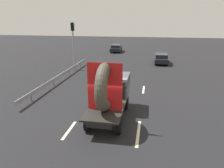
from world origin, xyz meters
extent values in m
plane|color=black|center=(0.00, 0.00, 0.00)|extent=(120.00, 120.00, 0.00)
cylinder|color=black|center=(-0.78, 1.82, 0.43)|extent=(0.28, 0.86, 0.86)
cylinder|color=black|center=(0.92, 1.82, 0.43)|extent=(0.28, 0.86, 0.86)
cylinder|color=black|center=(-0.78, -1.55, 0.43)|extent=(0.28, 0.86, 0.86)
cylinder|color=black|center=(0.92, -1.55, 0.43)|extent=(0.28, 0.86, 0.86)
cube|color=black|center=(0.07, 0.16, 0.85)|extent=(1.30, 5.43, 0.25)
cube|color=#4C5156|center=(0.07, 1.82, 1.65)|extent=(2.00, 2.11, 1.35)
cube|color=black|center=(0.07, 1.77, 1.95)|extent=(2.02, 2.00, 0.44)
cube|color=black|center=(0.07, -0.89, 1.03)|extent=(2.00, 3.32, 0.10)
cube|color=black|center=(0.07, 0.72, 1.63)|extent=(1.80, 0.08, 1.10)
torus|color=#474238|center=(0.07, -1.04, 2.40)|extent=(0.64, 2.64, 2.64)
cube|color=red|center=(0.07, -1.04, 2.40)|extent=(1.90, 0.03, 2.64)
cylinder|color=black|center=(3.09, 19.14, 0.31)|extent=(0.21, 0.62, 0.62)
cylinder|color=black|center=(4.60, 19.14, 0.31)|extent=(0.21, 0.62, 0.62)
cylinder|color=black|center=(3.09, 16.53, 0.31)|extent=(0.21, 0.62, 0.62)
cylinder|color=black|center=(4.60, 16.53, 0.31)|extent=(0.21, 0.62, 0.62)
cube|color=black|center=(3.85, 17.83, 0.58)|extent=(1.74, 4.07, 0.53)
cube|color=black|center=(3.85, 17.74, 1.08)|extent=(1.57, 2.28, 0.48)
cylinder|color=gray|center=(-6.43, 12.21, 2.27)|extent=(0.16, 0.16, 4.54)
cube|color=black|center=(-6.43, 12.21, 4.99)|extent=(0.30, 0.36, 0.90)
sphere|color=#19D833|center=(-6.26, 12.21, 5.27)|extent=(0.20, 0.20, 0.20)
cube|color=gray|center=(-6.17, 7.81, 0.55)|extent=(0.06, 15.66, 0.32)
cylinder|color=slate|center=(-6.17, 1.94, 0.28)|extent=(0.10, 0.10, 0.55)
cylinder|color=slate|center=(-6.17, 5.86, 0.28)|extent=(0.10, 0.10, 0.55)
cylinder|color=slate|center=(-6.17, 9.77, 0.28)|extent=(0.10, 0.10, 0.55)
cylinder|color=slate|center=(-6.17, 13.69, 0.28)|extent=(0.10, 0.10, 0.55)
cube|color=beige|center=(-1.82, -1.73, 0.00)|extent=(0.16, 2.05, 0.01)
cube|color=beige|center=(-1.82, 5.67, 0.00)|extent=(0.16, 2.17, 0.01)
cube|color=beige|center=(1.96, -1.38, 0.00)|extent=(0.16, 2.82, 0.01)
cube|color=beige|center=(1.96, 6.11, 0.00)|extent=(0.16, 2.03, 0.01)
cylinder|color=black|center=(-4.50, 28.37, 0.31)|extent=(0.21, 0.62, 0.62)
cylinder|color=black|center=(-3.00, 28.37, 0.31)|extent=(0.21, 0.62, 0.62)
cylinder|color=black|center=(-4.50, 25.78, 0.31)|extent=(0.21, 0.62, 0.62)
cylinder|color=black|center=(-3.00, 25.78, 0.31)|extent=(0.21, 0.62, 0.62)
cube|color=black|center=(-3.75, 27.07, 0.57)|extent=(1.73, 4.04, 0.53)
cube|color=black|center=(-3.75, 26.98, 1.08)|extent=(1.56, 2.26, 0.48)
camera|label=1|loc=(2.38, -11.83, 5.94)|focal=34.75mm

